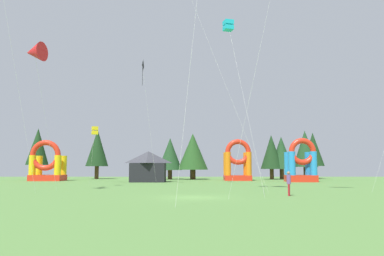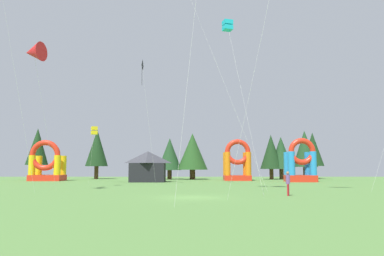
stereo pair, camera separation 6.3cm
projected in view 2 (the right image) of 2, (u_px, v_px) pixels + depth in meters
The scene contains 18 objects.
ground_plane at pixel (192, 197), 27.88m from camera, with size 120.00×120.00×0.00m, color #5B8C42.
kite_black_diamond at pixel (141, 67), 47.16m from camera, with size 1.86×2.16×15.17m.
kite_red_delta at pixel (33, 52), 33.40m from camera, with size 1.92×5.15×13.07m.
kite_yellow_box at pixel (93, 131), 43.00m from camera, with size 1.59×2.83×6.74m.
kite_cyan_box at pixel (227, 26), 35.41m from camera, with size 2.45×6.73×15.71m.
person_far_side at pixel (287, 181), 29.54m from camera, with size 0.42×0.42×1.87m.
inflatable_orange_dome at pixel (46, 166), 61.44m from camera, with size 5.09×3.79×6.50m.
inflatable_blue_arch at pixel (300, 165), 57.28m from camera, with size 4.20×3.61×6.49m.
inflatable_red_slide at pixel (236, 164), 62.73m from camera, with size 4.34×3.55×6.71m.
festival_tent at pixel (147, 167), 57.00m from camera, with size 5.07×4.05×4.54m.
tree_row_0 at pixel (36, 147), 68.31m from camera, with size 3.90×3.90×9.12m.
tree_row_1 at pixel (96, 148), 71.43m from camera, with size 4.16×4.16×9.19m.
tree_row_2 at pixel (169, 154), 69.51m from camera, with size 4.36×4.36×7.45m.
tree_row_3 at pixel (192, 152), 69.10m from camera, with size 5.46×5.46×8.28m.
tree_row_4 at pixel (270, 152), 68.89m from camera, with size 3.93×3.93×8.00m.
tree_row_5 at pixel (280, 153), 69.18m from camera, with size 4.13×4.13×7.70m.
tree_row_6 at pixel (304, 149), 70.38m from camera, with size 4.48×4.48×8.89m.
tree_row_7 at pixel (312, 149), 73.83m from camera, with size 4.08×4.08×8.83m.
Camera 2 is at (-0.09, -28.25, 2.21)m, focal length 35.87 mm.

